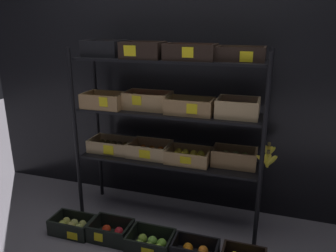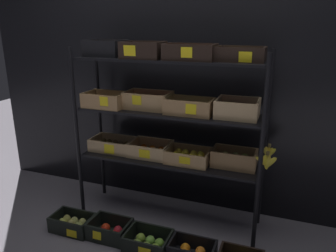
{
  "view_description": "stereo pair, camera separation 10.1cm",
  "coord_description": "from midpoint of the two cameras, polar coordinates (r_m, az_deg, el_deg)",
  "views": [
    {
      "loc": [
        0.78,
        -2.4,
        1.62
      ],
      "look_at": [
        0.0,
        0.0,
        0.84
      ],
      "focal_mm": 35.21,
      "sensor_mm": 36.0,
      "label": 1
    },
    {
      "loc": [
        0.87,
        -2.37,
        1.62
      ],
      "look_at": [
        0.0,
        0.0,
        0.84
      ],
      "focal_mm": 35.21,
      "sensor_mm": 36.0,
      "label": 2
    }
  ],
  "objects": [
    {
      "name": "storefront_wall",
      "position": [
        2.92,
        1.34,
        8.61
      ],
      "size": [
        3.89,
        0.12,
        2.36
      ],
      "primitive_type": "cube",
      "color": "black",
      "rests_on": "ground_plane"
    },
    {
      "name": "crate_ground_orange",
      "position": [
        2.54,
        3.48,
        -20.91
      ],
      "size": [
        0.33,
        0.21,
        0.13
      ],
      "color": "black",
      "rests_on": "ground_plane"
    },
    {
      "name": "display_rack",
      "position": [
        2.61,
        -0.93,
        2.55
      ],
      "size": [
        1.63,
        0.4,
        1.5
      ],
      "color": "black",
      "rests_on": "ground_plane"
    },
    {
      "name": "crate_ground_apple_green",
      "position": [
        2.62,
        -4.23,
        -19.63
      ],
      "size": [
        0.33,
        0.25,
        0.13
      ],
      "color": "black",
      "rests_on": "ground_plane"
    },
    {
      "name": "crate_ground_pear",
      "position": [
        2.9,
        -17.17,
        -16.23
      ],
      "size": [
        0.34,
        0.22,
        0.13
      ],
      "color": "black",
      "rests_on": "ground_plane"
    },
    {
      "name": "ground_plane",
      "position": [
        3.0,
        -1.0,
        -15.42
      ],
      "size": [
        10.0,
        10.0,
        0.0
      ],
      "primitive_type": "plane",
      "color": "slate"
    },
    {
      "name": "crate_ground_apple_red",
      "position": [
        2.77,
        -10.9,
        -17.61
      ],
      "size": [
        0.32,
        0.24,
        0.14
      ],
      "color": "black",
      "rests_on": "ground_plane"
    }
  ]
}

